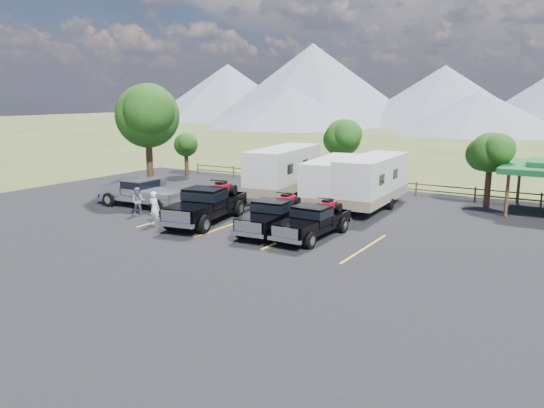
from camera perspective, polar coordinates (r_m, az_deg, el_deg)
The scene contains 18 objects.
ground at distance 24.68m, azimuth -6.72°, elevation -4.99°, with size 320.00×320.00×0.00m, color #465825.
asphalt_lot at distance 26.99m, azimuth -2.76°, elevation -3.43°, with size 44.00×34.00×0.04m, color black.
stall_lines at distance 27.79m, azimuth -1.59°, elevation -2.93°, with size 12.12×5.50×0.01m.
tree_big_nw at distance 38.80m, azimuth -13.27°, elevation 9.21°, with size 5.54×5.18×7.84m.
tree_ne_a at distance 36.12m, azimuth 22.41°, elevation 5.12°, with size 3.11×2.92×4.76m.
tree_north at distance 41.20m, azimuth 7.61°, elevation 7.08°, with size 3.46×3.24×5.25m.
tree_nw_small at distance 47.18m, azimuth -9.25°, elevation 6.31°, with size 2.59×2.43×3.85m.
rail_fence at distance 39.63m, azimuth 12.49°, elevation 2.03°, with size 36.12×0.12×1.00m.
mountain_range at distance 126.44m, azimuth 21.99°, elevation 11.17°, with size 209.00×71.00×20.00m.
rig_left at distance 29.73m, azimuth -6.99°, elevation 0.05°, with size 3.22×6.86×2.20m.
rig_center at distance 27.50m, azimuth 0.22°, elevation -1.13°, with size 2.42×5.81×1.89m.
rig_right at distance 26.45m, azimuth 4.50°, elevation -1.75°, with size 2.03×5.51×1.83m.
trailer_left at distance 36.73m, azimuth 1.27°, elevation 3.52°, with size 3.65×9.99×3.45m.
trailer_center at distance 34.09m, azimuth 6.66°, elevation 2.45°, with size 3.23×8.82×3.05m.
trailer_right at distance 33.56m, azimuth 10.73°, elevation 2.39°, with size 2.74×9.45×3.28m.
pickup_silver at distance 34.54m, azimuth -13.73°, elevation 1.24°, with size 6.23×2.39×1.84m.
person_a at distance 29.56m, azimuth -12.53°, elevation -0.46°, with size 0.68×0.45×1.87m, color white.
person_b at distance 32.21m, azimuth -14.19°, elevation 0.26°, with size 0.81×0.63×1.67m, color slate.
Camera 1 is at (14.81, -18.45, 7.02)m, focal length 35.00 mm.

